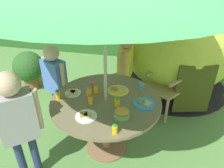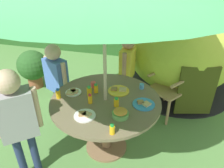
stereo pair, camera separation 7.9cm
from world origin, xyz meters
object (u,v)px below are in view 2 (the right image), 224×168
at_px(child_in_blue_shirt, 56,75).
at_px(cup_far, 142,86).
at_px(potted_plant, 33,67).
at_px(juice_bottle_center_front, 112,129).
at_px(cup_near, 93,85).
at_px(plate_far_left, 73,92).
at_px(child_in_grey_shirt, 16,115).
at_px(juice_bottle_front_edge, 90,99).
at_px(juice_bottle_far_right, 116,102).
at_px(snack_bowl, 120,113).
at_px(juice_bottle_near_left, 96,88).
at_px(wooden_chair, 174,81).
at_px(dome_tent, 182,43).
at_px(juice_bottle_center_back, 89,91).
at_px(plate_mid_right, 119,90).
at_px(plate_mid_left, 144,104).
at_px(plate_near_right, 85,115).
at_px(child_in_yellow_shirt, 127,63).
at_px(garden_table, 106,110).

bearing_deg(child_in_blue_shirt, cup_far, 23.33).
relative_size(potted_plant, juice_bottle_center_front, 6.81).
relative_size(potted_plant, cup_near, 9.66).
bearing_deg(child_in_blue_shirt, plate_far_left, -15.83).
distance_m(child_in_grey_shirt, juice_bottle_front_edge, 0.75).
relative_size(plate_far_left, juice_bottle_center_front, 1.78).
distance_m(child_in_grey_shirt, juice_bottle_far_right, 1.00).
distance_m(juice_bottle_center_front, cup_near, 0.85).
xyz_separation_m(snack_bowl, juice_bottle_near_left, (-0.38, 0.37, 0.01)).
relative_size(wooden_chair, child_in_grey_shirt, 0.74).
xyz_separation_m(dome_tent, plate_far_left, (-1.27, -1.78, -0.10)).
relative_size(child_in_grey_shirt, juice_bottle_center_back, 10.89).
bearing_deg(snack_bowl, plate_mid_right, 104.91).
relative_size(potted_plant, plate_mid_left, 2.94).
bearing_deg(plate_near_right, plate_far_left, 127.71).
height_order(potted_plant, cup_near, cup_near).
height_order(child_in_yellow_shirt, plate_mid_left, child_in_yellow_shirt).
bearing_deg(juice_bottle_center_front, plate_far_left, 138.67).
distance_m(snack_bowl, plate_far_left, 0.70).
bearing_deg(potted_plant, juice_bottle_center_front, -40.68).
distance_m(garden_table, cup_far, 0.53).
height_order(dome_tent, juice_bottle_far_right, dome_tent).
xyz_separation_m(juice_bottle_near_left, cup_far, (0.51, 0.22, -0.02)).
bearing_deg(plate_mid_right, juice_bottle_front_edge, -128.23).
distance_m(child_in_blue_shirt, juice_bottle_front_edge, 0.80).
distance_m(dome_tent, potted_plant, 2.70).
bearing_deg(juice_bottle_center_back, garden_table, -10.22).
xyz_separation_m(plate_mid_right, juice_bottle_far_right, (0.04, -0.30, 0.04)).
xyz_separation_m(dome_tent, juice_bottle_near_left, (-1.01, -1.69, -0.06)).
bearing_deg(snack_bowl, cup_far, 77.12).
height_order(plate_far_left, juice_bottle_center_front, juice_bottle_center_front).
distance_m(dome_tent, juice_bottle_near_left, 1.97).
relative_size(juice_bottle_near_left, cup_far, 1.77).
height_order(dome_tent, cup_near, dome_tent).
bearing_deg(wooden_chair, plate_far_left, -103.19).
bearing_deg(cup_near, juice_bottle_near_left, -56.10).
bearing_deg(cup_near, plate_far_left, -136.30).
relative_size(child_in_blue_shirt, cup_near, 16.17).
distance_m(snack_bowl, plate_mid_right, 0.48).
relative_size(wooden_chair, plate_mid_left, 4.00).
bearing_deg(garden_table, cup_near, 134.75).
height_order(plate_mid_right, juice_bottle_center_front, juice_bottle_center_front).
height_order(child_in_grey_shirt, juice_bottle_center_back, child_in_grey_shirt).
distance_m(plate_far_left, plate_mid_right, 0.55).
bearing_deg(child_in_grey_shirt, child_in_yellow_shirt, 23.32).
xyz_separation_m(wooden_chair, child_in_grey_shirt, (-1.48, -1.63, 0.31)).
height_order(plate_near_right, cup_far, cup_far).
xyz_separation_m(child_in_grey_shirt, plate_far_left, (0.30, 0.63, -0.08)).
bearing_deg(garden_table, child_in_grey_shirt, -140.09).
height_order(dome_tent, juice_bottle_center_front, dome_tent).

